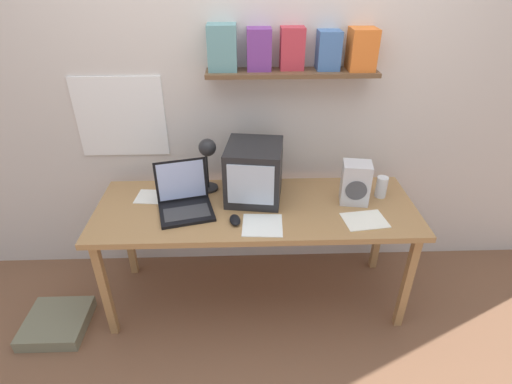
% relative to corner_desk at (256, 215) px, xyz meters
% --- Properties ---
extents(ground_plane, '(12.00, 12.00, 0.00)m').
position_rel_corner_desk_xyz_m(ground_plane, '(0.00, 0.00, -0.67)').
color(ground_plane, brown).
extents(back_wall, '(5.60, 0.24, 2.60)m').
position_rel_corner_desk_xyz_m(back_wall, '(0.00, 0.45, 0.64)').
color(back_wall, silver).
rests_on(back_wall, ground_plane).
extents(corner_desk, '(1.88, 0.67, 0.72)m').
position_rel_corner_desk_xyz_m(corner_desk, '(0.00, 0.00, 0.00)').
color(corner_desk, '#A97C4B').
rests_on(corner_desk, ground_plane).
extents(crt_monitor, '(0.37, 0.39, 0.34)m').
position_rel_corner_desk_xyz_m(crt_monitor, '(-0.01, 0.12, 0.23)').
color(crt_monitor, '#232326').
rests_on(crt_monitor, corner_desk).
extents(laptop, '(0.36, 0.35, 0.27)m').
position_rel_corner_desk_xyz_m(laptop, '(-0.42, -0.00, 0.13)').
color(laptop, black).
rests_on(laptop, corner_desk).
extents(desk_lamp, '(0.13, 0.17, 0.37)m').
position_rel_corner_desk_xyz_m(desk_lamp, '(-0.28, 0.17, 0.32)').
color(desk_lamp, '#232326').
rests_on(desk_lamp, corner_desk).
extents(juice_glass, '(0.07, 0.07, 0.13)m').
position_rel_corner_desk_xyz_m(juice_glass, '(0.77, 0.09, 0.12)').
color(juice_glass, white).
rests_on(juice_glass, corner_desk).
extents(space_heater, '(0.18, 0.16, 0.25)m').
position_rel_corner_desk_xyz_m(space_heater, '(0.59, 0.04, 0.19)').
color(space_heater, silver).
rests_on(space_heater, corner_desk).
extents(computer_mouse, '(0.08, 0.11, 0.03)m').
position_rel_corner_desk_xyz_m(computer_mouse, '(-0.12, -0.16, 0.07)').
color(computer_mouse, black).
rests_on(computer_mouse, corner_desk).
extents(open_notebook, '(0.22, 0.18, 0.00)m').
position_rel_corner_desk_xyz_m(open_notebook, '(-0.63, 0.13, 0.06)').
color(open_notebook, white).
rests_on(open_notebook, corner_desk).
extents(loose_paper_near_laptop, '(0.26, 0.21, 0.00)m').
position_rel_corner_desk_xyz_m(loose_paper_near_laptop, '(0.60, -0.16, 0.06)').
color(loose_paper_near_laptop, white).
rests_on(loose_paper_near_laptop, corner_desk).
extents(loose_paper_near_monitor, '(0.23, 0.23, 0.00)m').
position_rel_corner_desk_xyz_m(loose_paper_near_monitor, '(0.03, -0.19, 0.06)').
color(loose_paper_near_monitor, white).
rests_on(loose_paper_near_monitor, corner_desk).
extents(floor_cushion, '(0.37, 0.37, 0.08)m').
position_rel_corner_desk_xyz_m(floor_cushion, '(-1.25, -0.23, -0.62)').
color(floor_cushion, gray).
rests_on(floor_cushion, ground_plane).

